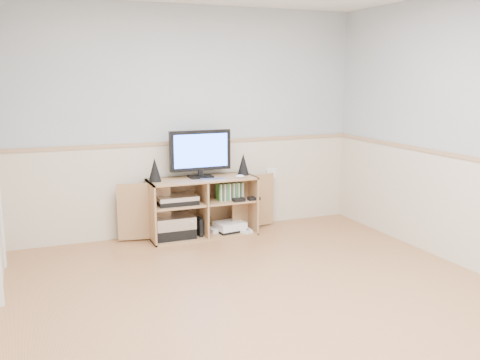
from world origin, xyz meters
The scene contains 11 objects.
room centered at (-0.06, 0.12, 1.22)m, with size 4.04×4.54×2.54m.
media_cabinet centered at (0.06, 2.05, 0.33)m, with size 1.83×0.44×0.65m.
monitor centered at (0.06, 2.05, 0.93)m, with size 0.69×0.18×0.52m.
speaker_left centered at (-0.46, 2.02, 0.78)m, with size 0.14×0.14×0.25m, color black.
speaker_right centered at (0.55, 2.02, 0.77)m, with size 0.13×0.13×0.24m, color black.
keyboard centered at (0.14, 1.86, 0.66)m, with size 0.28×0.11×0.01m, color #BDBDC1.
mouse centered at (0.45, 1.86, 0.67)m, with size 0.10×0.06×0.04m, color white.
av_components centered at (-0.26, 2.00, 0.22)m, with size 0.51×0.32×0.47m.
game_consoles centered at (0.36, 1.99, 0.07)m, with size 0.46×0.30×0.11m.
game_cases centered at (0.37, 1.98, 0.48)m, with size 0.28×0.14×0.19m, color #3F8C3F.
wall_outlet centered at (1.00, 2.23, 0.60)m, with size 0.12×0.03×0.12m, color white.
Camera 1 is at (-1.72, -3.45, 1.74)m, focal length 40.00 mm.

